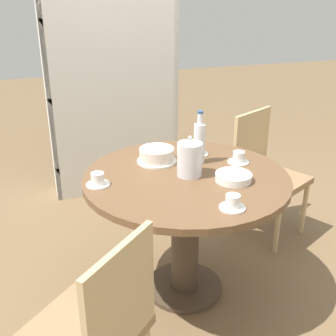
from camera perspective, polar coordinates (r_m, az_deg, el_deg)
name	(u,v)px	position (r m, az deg, el deg)	size (l,w,h in m)	color
ground_plane	(184,288)	(2.65, 2.20, -15.95)	(14.00, 14.00, 0.00)	brown
dining_table	(186,204)	(2.33, 2.42, -4.90)	(1.11, 1.11, 0.75)	#473828
chair_a	(95,329)	(1.74, -9.92, -20.71)	(0.59, 0.59, 0.88)	tan
chair_b	(265,171)	(3.06, 13.01, -0.44)	(0.56, 0.56, 0.88)	tan
bookshelf	(111,95)	(3.59, -7.74, 9.80)	(1.08, 0.28, 1.76)	silver
coffee_pot	(190,158)	(2.21, 2.96, 1.37)	(0.13, 0.13, 0.22)	silver
water_bottle	(199,142)	(2.37, 4.27, 3.55)	(0.06, 0.06, 0.30)	silver
cake_main	(157,155)	(2.40, -1.53, 1.71)	(0.23, 0.23, 0.08)	white
cup_a	(239,158)	(2.43, 9.53, 1.31)	(0.12, 0.12, 0.07)	white
cup_b	(198,150)	(2.52, 4.14, 2.42)	(0.12, 0.12, 0.07)	white
cup_c	(233,203)	(1.92, 8.75, -4.71)	(0.12, 0.12, 0.07)	white
cup_d	(98,180)	(2.15, -9.48, -1.65)	(0.12, 0.12, 0.07)	white
plate_stack	(233,177)	(2.20, 8.86, -1.23)	(0.19, 0.19, 0.04)	white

